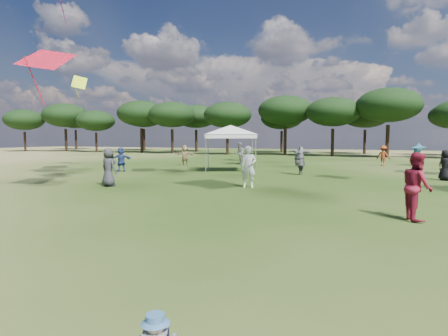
# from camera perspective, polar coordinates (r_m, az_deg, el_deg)

# --- Properties ---
(tree_line) EXTENTS (108.78, 17.63, 7.77)m
(tree_line) POSITION_cam_1_polar(r_m,az_deg,el_deg) (47.97, 22.59, 8.19)
(tree_line) COLOR black
(tree_line) RESTS_ON ground
(tent_left) EXTENTS (6.08, 6.08, 3.29)m
(tent_left) POSITION_cam_1_polar(r_m,az_deg,el_deg) (24.24, 0.99, 6.26)
(tent_left) COLOR gray
(tent_left) RESTS_ON ground
(festival_crowd) EXTENTS (29.02, 23.15, 1.90)m
(festival_crowd) POSITION_cam_1_polar(r_m,az_deg,el_deg) (22.81, 18.78, 1.10)
(festival_crowd) COLOR #2E2F33
(festival_crowd) RESTS_ON ground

